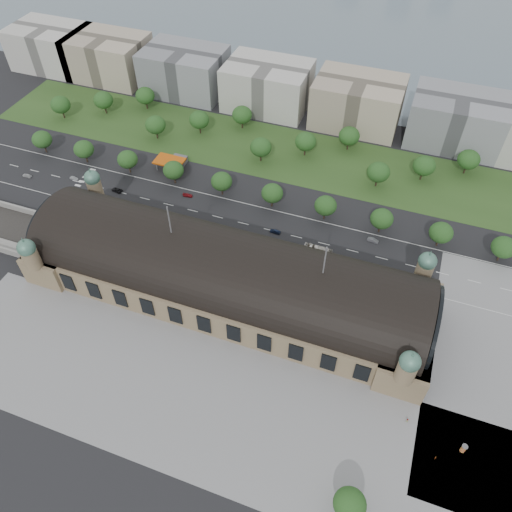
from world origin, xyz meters
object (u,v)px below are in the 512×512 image
(traffic_car_0, at_px, (27,175))
(bus_east, at_px, (318,250))
(parked_car_4, at_px, (189,231))
(pedestrian_0, at_px, (407,420))
(petrol_station, at_px, (175,160))
(parked_car_2, at_px, (127,215))
(traffic_car_5, at_px, (373,240))
(parked_car_6, at_px, (206,242))
(parked_car_5, at_px, (147,220))
(pedestrian_1, at_px, (435,458))
(parked_car_0, at_px, (109,210))
(traffic_car_2, at_px, (117,190))
(advertising_column, at_px, (464,448))
(parked_car_1, at_px, (90,212))
(traffic_car_1, at_px, (74,178))
(traffic_car_4, at_px, (275,231))
(bus_west, at_px, (198,228))
(bus_mid, at_px, (277,247))
(traffic_car_3, at_px, (188,195))

(traffic_car_0, xyz_separation_m, bus_east, (143.13, -1.03, 0.87))
(parked_car_4, xyz_separation_m, pedestrian_0, (99.30, -53.19, 0.12))
(petrol_station, xyz_separation_m, parked_car_2, (-3.69, -40.28, -2.28))
(traffic_car_5, bearing_deg, parked_car_6, 116.90)
(parked_car_6, bearing_deg, parked_car_5, -131.31)
(parked_car_4, relative_size, pedestrian_1, 2.26)
(parked_car_2, xyz_separation_m, pedestrian_1, (138.79, -61.97, 0.28))
(parked_car_0, relative_size, parked_car_4, 1.02)
(traffic_car_2, xyz_separation_m, parked_car_4, (42.97, -13.31, -0.02))
(traffic_car_0, height_order, advertising_column, advertising_column)
(parked_car_1, distance_m, advertising_column, 170.61)
(parked_car_0, height_order, parked_car_6, parked_car_0)
(pedestrian_1, bearing_deg, parked_car_6, 74.89)
(parked_car_2, relative_size, pedestrian_1, 2.45)
(traffic_car_1, distance_m, traffic_car_4, 100.99)
(traffic_car_2, distance_m, bus_west, 47.57)
(bus_east, height_order, advertising_column, advertising_column)
(pedestrian_0, bearing_deg, traffic_car_0, 137.71)
(parked_car_1, distance_m, parked_car_5, 26.14)
(traffic_car_1, height_order, parked_car_0, parked_car_0)
(traffic_car_2, bearing_deg, bus_mid, 89.97)
(parked_car_6, xyz_separation_m, pedestrian_1, (99.20, -58.37, 0.23))
(traffic_car_3, bearing_deg, parked_car_6, -147.66)
(traffic_car_4, height_order, bus_mid, bus_mid)
(traffic_car_0, height_order, bus_east, bus_east)
(traffic_car_0, relative_size, traffic_car_3, 1.02)
(petrol_station, relative_size, parked_car_1, 2.40)
(bus_mid, bearing_deg, traffic_car_3, 71.91)
(traffic_car_5, distance_m, parked_car_5, 96.96)
(parked_car_0, bearing_deg, bus_west, 70.52)
(parked_car_2, bearing_deg, traffic_car_4, 73.38)
(parked_car_5, bearing_deg, bus_mid, 53.02)
(traffic_car_2, relative_size, bus_west, 0.43)
(traffic_car_1, distance_m, advertising_column, 196.00)
(traffic_car_3, relative_size, parked_car_2, 0.97)
(traffic_car_3, distance_m, parked_car_0, 35.39)
(traffic_car_3, bearing_deg, bus_mid, -117.45)
(petrol_station, xyz_separation_m, traffic_car_4, (60.64, -27.91, -2.18))
(traffic_car_0, distance_m, parked_car_0, 50.33)
(parked_car_5, bearing_deg, pedestrian_1, 24.52)
(parked_car_1, distance_m, bus_west, 49.78)
(advertising_column, bearing_deg, parked_car_1, 162.00)
(traffic_car_0, height_order, parked_car_6, traffic_car_0)
(parked_car_1, xyz_separation_m, bus_west, (49.41, 6.00, 0.87))
(petrol_station, bearing_deg, pedestrian_0, -36.63)
(traffic_car_5, relative_size, parked_car_0, 1.07)
(petrol_station, xyz_separation_m, parked_car_0, (-12.73, -40.28, -2.23))
(traffic_car_1, distance_m, pedestrian_1, 191.17)
(parked_car_0, bearing_deg, parked_car_5, 67.82)
(parked_car_1, distance_m, parked_car_4, 46.36)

